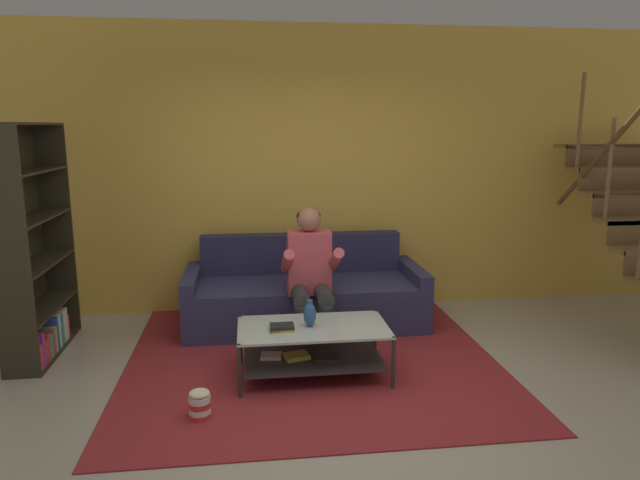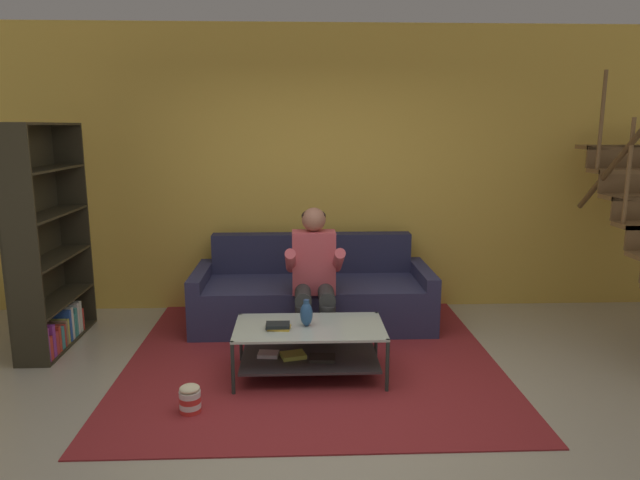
% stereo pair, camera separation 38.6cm
% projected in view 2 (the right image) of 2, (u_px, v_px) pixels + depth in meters
% --- Properties ---
extents(ground, '(16.80, 16.80, 0.00)m').
position_uv_depth(ground, '(316.00, 418.00, 3.77)').
color(ground, '#B0A791').
extents(back_partition, '(8.40, 0.12, 2.90)m').
position_uv_depth(back_partition, '(308.00, 170.00, 5.90)').
color(back_partition, gold).
rests_on(back_partition, ground).
extents(couch, '(2.27, 0.92, 0.83)m').
position_uv_depth(couch, '(313.00, 295.00, 5.55)').
color(couch, '#2E2F50').
rests_on(couch, ground).
extents(person_seated_center, '(0.50, 0.58, 1.20)m').
position_uv_depth(person_seated_center, '(314.00, 272.00, 4.95)').
color(person_seated_center, '#2F2F2F').
rests_on(person_seated_center, ground).
extents(coffee_table, '(1.14, 0.62, 0.41)m').
position_uv_depth(coffee_table, '(309.00, 343.00, 4.36)').
color(coffee_table, '#B7C5B9').
rests_on(coffee_table, ground).
extents(area_rug, '(3.00, 3.17, 0.01)m').
position_uv_depth(area_rug, '(312.00, 351.00, 4.89)').
color(area_rug, maroon).
rests_on(area_rug, ground).
extents(vase, '(0.10, 0.10, 0.21)m').
position_uv_depth(vase, '(306.00, 314.00, 4.32)').
color(vase, '#2A5082').
rests_on(vase, coffee_table).
extents(book_stack, '(0.19, 0.14, 0.04)m').
position_uv_depth(book_stack, '(278.00, 326.00, 4.27)').
color(book_stack, gold).
rests_on(book_stack, coffee_table).
extents(bookshelf, '(0.30, 1.12, 1.93)m').
position_uv_depth(bookshelf, '(46.00, 263.00, 4.92)').
color(bookshelf, '#2F2A1C').
rests_on(bookshelf, ground).
extents(popcorn_tub, '(0.14, 0.14, 0.20)m').
position_uv_depth(popcorn_tub, '(190.00, 399.00, 3.82)').
color(popcorn_tub, red).
rests_on(popcorn_tub, ground).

